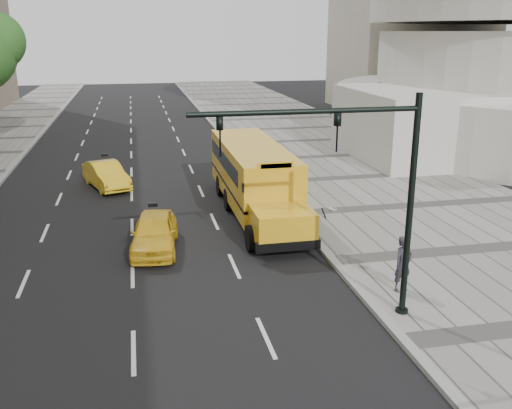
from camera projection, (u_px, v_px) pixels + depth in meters
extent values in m
plane|color=black|center=(156.00, 225.00, 24.21)|extent=(140.00, 140.00, 0.00)
cube|color=gray|center=(416.00, 206.00, 26.57)|extent=(12.00, 140.00, 0.15)
cube|color=gray|center=(292.00, 215.00, 25.38)|extent=(0.30, 140.00, 0.15)
cube|color=silver|center=(417.00, 125.00, 36.30)|extent=(8.00, 10.00, 4.40)
cube|color=gold|center=(252.00, 171.00, 26.02)|extent=(2.50, 9.00, 2.45)
cube|color=gold|center=(282.00, 223.00, 21.07)|extent=(2.20, 2.00, 1.10)
cube|color=black|center=(288.00, 246.00, 20.41)|extent=(2.38, 0.25, 0.35)
cube|color=black|center=(252.00, 182.00, 26.17)|extent=(2.52, 9.00, 0.12)
cube|color=black|center=(276.00, 186.00, 21.73)|extent=(2.05, 0.10, 0.90)
cube|color=black|center=(250.00, 159.00, 26.35)|extent=(2.52, 7.50, 0.70)
cube|color=gold|center=(276.00, 166.00, 21.48)|extent=(1.40, 0.12, 0.28)
ellipsoid|color=silver|center=(335.00, 211.00, 19.83)|extent=(0.32, 0.32, 0.14)
cylinder|color=black|center=(326.00, 215.00, 20.04)|extent=(0.36, 0.47, 0.58)
cylinder|color=black|center=(251.00, 238.00, 21.30)|extent=(0.30, 1.00, 1.00)
cylinder|color=black|center=(309.00, 234.00, 21.75)|extent=(0.30, 1.00, 1.00)
cylinder|color=black|center=(228.00, 199.00, 26.17)|extent=(0.30, 1.00, 1.00)
cylinder|color=black|center=(276.00, 197.00, 26.62)|extent=(0.30, 1.00, 1.00)
cylinder|color=black|center=(220.00, 186.00, 28.51)|extent=(0.30, 1.00, 1.00)
cylinder|color=black|center=(264.00, 183.00, 28.95)|extent=(0.30, 1.00, 1.00)
imported|color=yellow|center=(154.00, 233.00, 21.31)|extent=(2.06, 4.20, 1.38)
imported|color=yellow|center=(106.00, 175.00, 29.85)|extent=(2.74, 4.37, 1.36)
imported|color=#2A2930|center=(403.00, 264.00, 17.56)|extent=(0.75, 0.61, 1.77)
cylinder|color=black|center=(410.00, 211.00, 15.55)|extent=(0.18, 0.18, 6.40)
cylinder|color=black|center=(401.00, 313.00, 16.45)|extent=(0.36, 0.36, 0.25)
cylinder|color=black|center=(307.00, 111.00, 14.14)|extent=(6.00, 0.14, 0.14)
imported|color=black|center=(337.00, 132.00, 14.46)|extent=(0.16, 0.20, 1.00)
imported|color=black|center=(220.00, 137.00, 13.87)|extent=(0.16, 0.20, 1.00)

